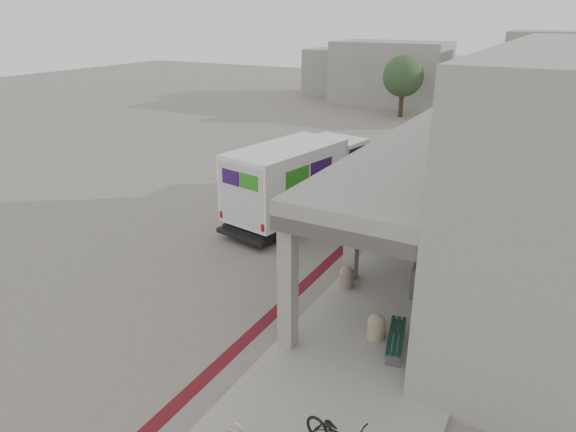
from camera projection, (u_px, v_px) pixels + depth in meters
The scene contains 12 objects.
ground at pixel (284, 271), 16.63m from camera, with size 120.00×120.00×0.00m, color slate.
bike_lane_stripe at pixel (337, 254), 17.80m from camera, with size 0.35×40.00×0.01m, color #571118.
sidewalk at pixel (404, 301), 14.80m from camera, with size 4.40×28.00×0.12m, color gray.
transit_building at pixel (545, 165), 15.95m from camera, with size 7.60×17.00×7.00m.
distant_backdrop at pixel (453, 75), 46.10m from camera, with size 28.00×10.00×6.50m.
tree_left at pixel (403, 76), 40.49m from camera, with size 3.20×3.20×4.80m.
tree_mid at pixel (501, 79), 38.95m from camera, with size 3.20×3.20×4.80m.
fedex_truck at pixel (300, 178), 20.43m from camera, with size 3.44×7.62×3.14m.
bench at pixel (396, 338), 12.50m from camera, with size 0.74×1.73×0.40m.
bollard_near at pixel (376, 326), 12.92m from camera, with size 0.45×0.45×0.67m.
bollard_far at pixel (346, 276), 15.36m from camera, with size 0.44×0.44×0.65m.
utility_cabinet at pixel (419, 282), 14.73m from camera, with size 0.43×0.57×0.95m, color gray.
Camera 1 is at (7.32, -12.88, 7.77)m, focal length 32.00 mm.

